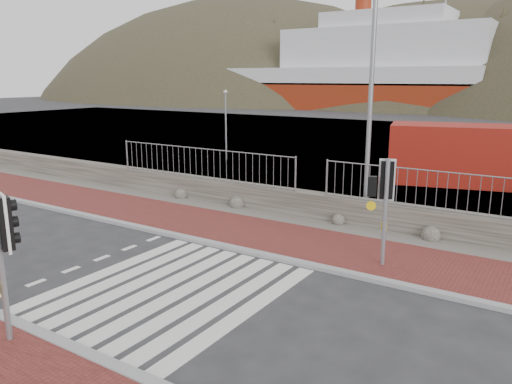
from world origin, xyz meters
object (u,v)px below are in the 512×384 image
Objects in this scene: streetlight at (377,67)px; ferry at (344,74)px; traffic_signal_far at (385,190)px; shipping_container at (463,155)px.

ferry is at bearing 93.86° from streetlight.
shipping_container is at bearing -109.18° from traffic_signal_far.
ferry is 65.34m from streetlight.
streetlight is 9.10m from shipping_container.
traffic_signal_far is (28.28, -63.88, -3.29)m from ferry.
traffic_signal_far is 0.31× the size of streetlight.
shipping_container is (27.90, -51.60, -4.01)m from ferry.
ferry is 17.50× the size of traffic_signal_far.
ferry reaches higher than streetlight.
traffic_signal_far is 12.31m from shipping_container.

